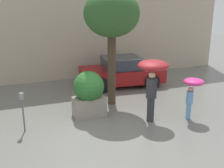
{
  "coord_description": "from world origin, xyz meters",
  "views": [
    {
      "loc": [
        -2.65,
        -7.46,
        4.07
      ],
      "look_at": [
        0.78,
        1.6,
        1.05
      ],
      "focal_mm": 45.0,
      "sensor_mm": 36.0,
      "label": 1
    }
  ],
  "objects_px": {
    "street_tree": "(112,15)",
    "parked_car_near": "(121,72)",
    "person_adult": "(153,74)",
    "parking_meter": "(22,104)",
    "person_child": "(193,87)",
    "planter_box": "(89,92)"
  },
  "relations": [
    {
      "from": "street_tree",
      "to": "planter_box",
      "type": "bearing_deg",
      "value": -143.9
    },
    {
      "from": "person_child",
      "to": "parking_meter",
      "type": "bearing_deg",
      "value": 174.89
    },
    {
      "from": "person_child",
      "to": "street_tree",
      "type": "bearing_deg",
      "value": 136.74
    },
    {
      "from": "person_child",
      "to": "street_tree",
      "type": "height_order",
      "value": "street_tree"
    },
    {
      "from": "person_adult",
      "to": "parked_car_near",
      "type": "xyz_separation_m",
      "value": [
        0.61,
        4.1,
        -1.01
      ]
    },
    {
      "from": "planter_box",
      "to": "person_adult",
      "type": "bearing_deg",
      "value": -29.77
    },
    {
      "from": "person_child",
      "to": "street_tree",
      "type": "relative_size",
      "value": 0.33
    },
    {
      "from": "planter_box",
      "to": "person_adult",
      "type": "xyz_separation_m",
      "value": [
        1.89,
        -1.08,
        0.75
      ]
    },
    {
      "from": "person_child",
      "to": "parked_car_near",
      "type": "distance_m",
      "value": 4.59
    },
    {
      "from": "planter_box",
      "to": "street_tree",
      "type": "bearing_deg",
      "value": 36.1
    },
    {
      "from": "parked_car_near",
      "to": "planter_box",
      "type": "bearing_deg",
      "value": 146.59
    },
    {
      "from": "person_adult",
      "to": "street_tree",
      "type": "distance_m",
      "value": 2.73
    },
    {
      "from": "person_adult",
      "to": "parking_meter",
      "type": "distance_m",
      "value": 4.25
    },
    {
      "from": "parked_car_near",
      "to": "person_child",
      "type": "bearing_deg",
      "value": -164.73
    },
    {
      "from": "parked_car_near",
      "to": "parking_meter",
      "type": "distance_m",
      "value": 5.88
    },
    {
      "from": "person_adult",
      "to": "parking_meter",
      "type": "relative_size",
      "value": 1.64
    },
    {
      "from": "parking_meter",
      "to": "person_adult",
      "type": "bearing_deg",
      "value": -8.71
    },
    {
      "from": "person_adult",
      "to": "parking_meter",
      "type": "xyz_separation_m",
      "value": [
        -4.14,
        0.63,
        -0.72
      ]
    },
    {
      "from": "street_tree",
      "to": "parked_car_near",
      "type": "bearing_deg",
      "value": 58.64
    },
    {
      "from": "parking_meter",
      "to": "street_tree",
      "type": "bearing_deg",
      "value": 20.79
    },
    {
      "from": "street_tree",
      "to": "person_adult",
      "type": "bearing_deg",
      "value": -69.83
    },
    {
      "from": "parked_car_near",
      "to": "parking_meter",
      "type": "bearing_deg",
      "value": 132.26
    }
  ]
}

